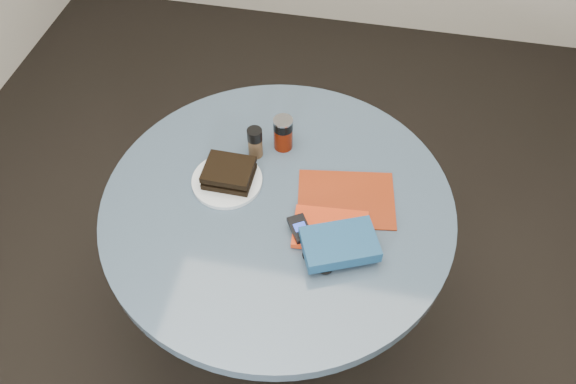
% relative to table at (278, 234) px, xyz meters
% --- Properties ---
extents(ground, '(4.00, 4.00, 0.00)m').
position_rel_table_xyz_m(ground, '(0.00, 0.00, -0.59)').
color(ground, black).
rests_on(ground, ground).
extents(table, '(1.00, 1.00, 0.75)m').
position_rel_table_xyz_m(table, '(0.00, 0.00, 0.00)').
color(table, black).
rests_on(table, ground).
extents(plate, '(0.21, 0.21, 0.01)m').
position_rel_table_xyz_m(plate, '(-0.16, 0.04, 0.17)').
color(plate, white).
rests_on(plate, table).
extents(sandwich, '(0.14, 0.12, 0.05)m').
position_rel_table_xyz_m(sandwich, '(-0.15, 0.04, 0.20)').
color(sandwich, black).
rests_on(sandwich, plate).
extents(soda_can, '(0.07, 0.07, 0.11)m').
position_rel_table_xyz_m(soda_can, '(-0.03, 0.21, 0.22)').
color(soda_can, '#621604').
rests_on(soda_can, table).
extents(pepper_grinder, '(0.05, 0.05, 0.10)m').
position_rel_table_xyz_m(pepper_grinder, '(-0.10, 0.16, 0.22)').
color(pepper_grinder, '#4B3520').
rests_on(pepper_grinder, table).
extents(magazine, '(0.30, 0.24, 0.00)m').
position_rel_table_xyz_m(magazine, '(0.19, 0.04, 0.17)').
color(magazine, maroon).
rests_on(magazine, table).
extents(red_book, '(0.21, 0.15, 0.02)m').
position_rel_table_xyz_m(red_book, '(0.16, -0.07, 0.18)').
color(red_book, red).
rests_on(red_book, magazine).
extents(novel, '(0.22, 0.19, 0.04)m').
position_rel_table_xyz_m(novel, '(0.19, -0.14, 0.20)').
color(novel, navy).
rests_on(novel, red_book).
extents(mp3_player, '(0.08, 0.10, 0.02)m').
position_rel_table_xyz_m(mp3_player, '(0.08, -0.10, 0.19)').
color(mp3_player, black).
rests_on(mp3_player, red_book).
extents(headphones, '(0.10, 0.08, 0.02)m').
position_rel_table_xyz_m(headphones, '(0.14, -0.18, 0.17)').
color(headphones, black).
rests_on(headphones, table).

